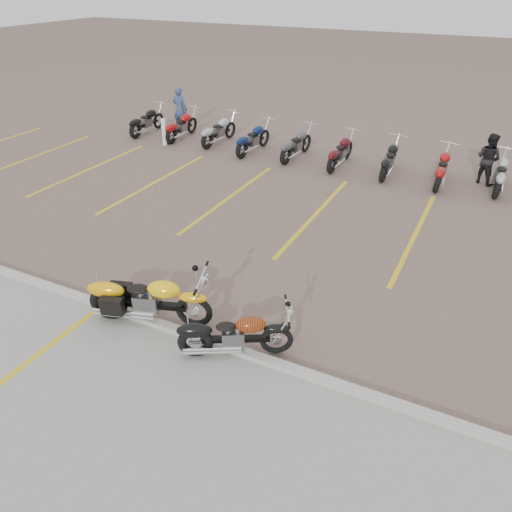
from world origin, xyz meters
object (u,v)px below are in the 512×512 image
(yellow_cruiser, at_px, (147,301))
(person_a, at_px, (180,109))
(bollard, at_px, (164,132))
(person_b, at_px, (488,159))
(flame_cruiser, at_px, (233,336))

(yellow_cruiser, xyz_separation_m, person_a, (-6.80, 11.15, 0.39))
(bollard, bearing_deg, yellow_cruiser, -55.92)
(person_a, height_order, bollard, person_a)
(yellow_cruiser, bearing_deg, bollard, 106.47)
(person_b, bearing_deg, person_a, 26.52)
(person_a, bearing_deg, yellow_cruiser, 119.45)
(yellow_cruiser, distance_m, person_a, 13.06)
(yellow_cruiser, relative_size, person_b, 1.47)
(person_a, bearing_deg, bollard, 104.11)
(person_b, bearing_deg, yellow_cruiser, 94.00)
(yellow_cruiser, relative_size, flame_cruiser, 1.28)
(yellow_cruiser, height_order, flame_cruiser, yellow_cruiser)
(yellow_cruiser, xyz_separation_m, flame_cruiser, (1.88, -0.09, -0.08))
(yellow_cruiser, distance_m, bollard, 11.16)
(yellow_cruiser, height_order, person_a, person_a)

